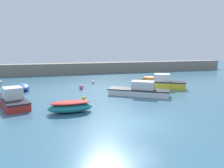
# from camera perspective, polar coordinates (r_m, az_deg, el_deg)

# --- Properties ---
(ground_plane) EXTENTS (120.00, 120.00, 0.20)m
(ground_plane) POSITION_cam_1_polar(r_m,az_deg,el_deg) (15.17, 7.81, -10.59)
(ground_plane) COLOR #38667F
(harbor_breakwater) EXTENTS (66.60, 2.77, 2.09)m
(harbor_breakwater) POSITION_cam_1_polar(r_m,az_deg,el_deg) (44.10, -9.19, 4.07)
(harbor_breakwater) COLOR gray
(harbor_breakwater) RESTS_ON ground_plane
(motorboat_with_cabin) EXTENTS (5.23, 4.05, 1.85)m
(motorboat_with_cabin) POSITION_cam_1_polar(r_m,az_deg,el_deg) (28.19, 13.44, 0.24)
(motorboat_with_cabin) COLOR yellow
(motorboat_with_cabin) RESTS_ON ground_plane
(cabin_cruiser_white) EXTENTS (3.48, 6.15, 1.70)m
(cabin_cruiser_white) POSITION_cam_1_polar(r_m,az_deg,el_deg) (21.26, -24.53, -3.67)
(cabin_cruiser_white) COLOR red
(cabin_cruiser_white) RESTS_ON ground_plane
(rowboat_with_red_cover) EXTENTS (3.53, 1.51, 0.91)m
(rowboat_with_red_cover) POSITION_cam_1_polar(r_m,az_deg,el_deg) (17.73, -10.83, -5.83)
(rowboat_with_red_cover) COLOR teal
(rowboat_with_red_cover) RESTS_ON ground_plane
(rowboat_white_midwater) EXTENTS (2.01, 3.20, 0.76)m
(rowboat_white_midwater) POSITION_cam_1_polar(r_m,az_deg,el_deg) (28.52, -22.24, -0.74)
(rowboat_white_midwater) COLOR #2D56B7
(rowboat_white_midwater) RESTS_ON ground_plane
(motorboat_grey_hull) EXTENTS (6.36, 5.15, 1.58)m
(motorboat_grey_hull) POSITION_cam_1_polar(r_m,az_deg,el_deg) (23.59, 7.24, -1.69)
(motorboat_grey_hull) COLOR white
(motorboat_grey_hull) RESTS_ON ground_plane
(open_tender_yellow) EXTENTS (2.70, 3.25, 0.85)m
(open_tender_yellow) POSITION_cam_1_polar(r_m,az_deg,el_deg) (33.19, 10.14, 1.24)
(open_tender_yellow) COLOR orange
(open_tender_yellow) RESTS_ON ground_plane
(mooring_buoy_yellow) EXTENTS (0.41, 0.41, 0.41)m
(mooring_buoy_yellow) POSITION_cam_1_polar(r_m,az_deg,el_deg) (21.55, -7.40, -3.71)
(mooring_buoy_yellow) COLOR yellow
(mooring_buoy_yellow) RESTS_ON ground_plane
(mooring_buoy_white) EXTENTS (0.46, 0.46, 0.46)m
(mooring_buoy_white) POSITION_cam_1_polar(r_m,az_deg,el_deg) (31.48, -4.97, 0.55)
(mooring_buoy_white) COLOR white
(mooring_buoy_white) RESTS_ON ground_plane
(mooring_buoy_pink) EXTENTS (0.55, 0.55, 0.55)m
(mooring_buoy_pink) POSITION_cam_1_polar(r_m,az_deg,el_deg) (27.29, -8.04, -0.78)
(mooring_buoy_pink) COLOR #EA668C
(mooring_buoy_pink) RESTS_ON ground_plane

